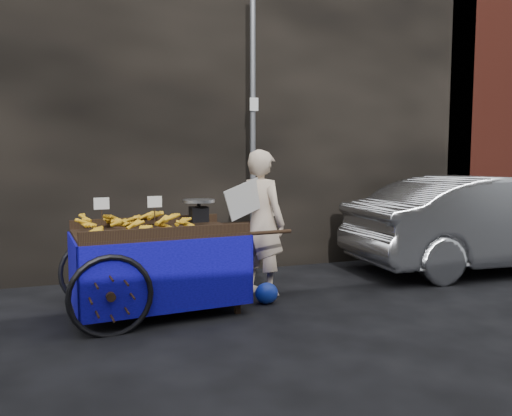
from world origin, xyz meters
name	(u,v)px	position (x,y,z in m)	size (l,w,h in m)	color
ground	(267,299)	(0.00, 0.00, 0.00)	(80.00, 80.00, 0.00)	black
building_wall	(231,107)	(0.39, 2.60, 2.50)	(13.50, 2.00, 5.00)	black
street_pole	(253,133)	(0.30, 1.30, 2.01)	(0.12, 0.10, 4.00)	slate
banana_cart	(153,239)	(-1.33, -0.04, 0.79)	(2.42, 1.27, 1.28)	black
vendor	(262,222)	(0.02, 0.24, 0.88)	(0.89, 0.76, 1.75)	beige
plastic_bag	(267,293)	(-0.08, -0.18, 0.12)	(0.27, 0.21, 0.24)	#1731B3
parked_car	(489,223)	(3.70, 0.35, 0.70)	(1.48, 4.24, 1.40)	#B5B7BC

